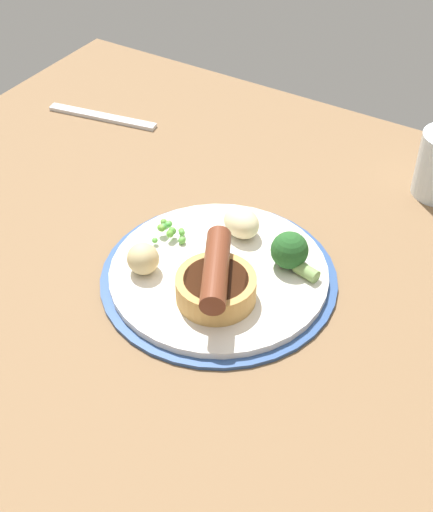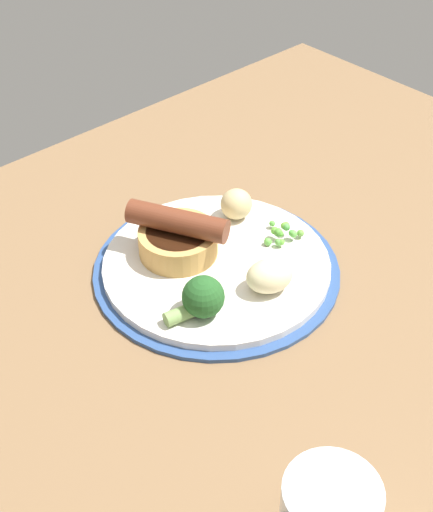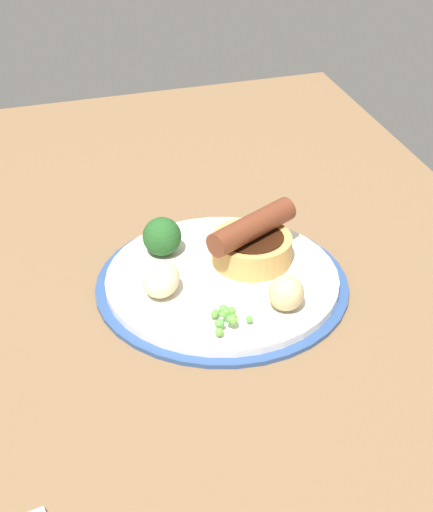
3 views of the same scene
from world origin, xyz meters
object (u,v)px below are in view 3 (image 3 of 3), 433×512
Objects in this scene: dinner_plate at (222,283)px; broccoli_floret_near at (162,236)px; sausage_pudding at (252,243)px; potato_chunk_0 at (161,279)px; pea_pile at (226,317)px; potato_chunk_1 at (286,293)px.

dinner_plate is 4.29× the size of broccoli_floret_near.
potato_chunk_0 is at bearing 168.31° from sausage_pudding.
potato_chunk_0 is at bearing 34.06° from pea_pile.
dinner_plate is 5.51× the size of potato_chunk_0.
potato_chunk_1 is at bearing -114.55° from sausage_pudding.
potato_chunk_0 is (-1.08, 7.09, 2.65)cm from dinner_plate.
dinner_plate is at bearing 31.94° from potato_chunk_1.
sausage_pudding is 3.01× the size of potato_chunk_1.
potato_chunk_0 is (-7.73, 2.04, -0.29)cm from broccoli_floret_near.
pea_pile is at bearing 98.48° from potato_chunk_1.
dinner_plate is at bearing -14.49° from pea_pile.
potato_chunk_0 reaches higher than dinner_plate.
broccoli_floret_near is at bearing -14.76° from potato_chunk_0.
broccoli_floret_near is at bearing 37.26° from dinner_plate.
sausage_pudding is 2.27× the size of potato_chunk_0.
sausage_pudding is at bearing 3.04° from potato_chunk_1.
broccoli_floret_near reaches higher than pea_pile.
pea_pile is at bearing 23.03° from broccoli_floret_near.
sausage_pudding is 12.27cm from pea_pile.
potato_chunk_0 is 13.26cm from potato_chunk_1.
potato_chunk_1 reaches higher than pea_pile.
pea_pile is 0.72× the size of broccoli_floret_near.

